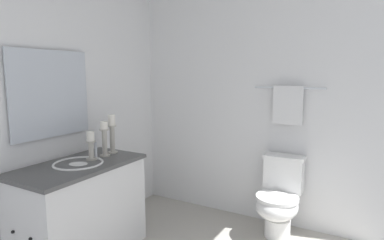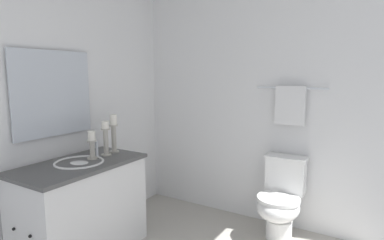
{
  "view_description": "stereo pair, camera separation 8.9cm",
  "coord_description": "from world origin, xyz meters",
  "px_view_note": "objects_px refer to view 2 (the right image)",
  "views": [
    {
      "loc": [
        1.07,
        -1.73,
        1.53
      ],
      "look_at": [
        -0.21,
        0.57,
        1.15
      ],
      "focal_mm": 29.78,
      "sensor_mm": 36.0,
      "label": 1
    },
    {
      "loc": [
        1.15,
        -1.69,
        1.53
      ],
      "look_at": [
        -0.21,
        0.57,
        1.15
      ],
      "focal_mm": 29.78,
      "sensor_mm": 36.0,
      "label": 2
    }
  ],
  "objects_px": {
    "vanity_cabinet": "(82,209)",
    "toilet": "(280,200)",
    "towel_near_vanity": "(290,106)",
    "mirror": "(54,94)",
    "candle_holder_tall": "(114,132)",
    "sink_basin": "(80,167)",
    "towel_bar": "(291,88)",
    "candle_holder_short": "(106,137)",
    "candle_holder_mid": "(92,144)"
  },
  "relations": [
    {
      "from": "vanity_cabinet",
      "to": "toilet",
      "type": "distance_m",
      "value": 1.77
    },
    {
      "from": "towel_near_vanity",
      "to": "mirror",
      "type": "bearing_deg",
      "value": -140.34
    },
    {
      "from": "toilet",
      "to": "candle_holder_tall",
      "type": "bearing_deg",
      "value": -151.58
    },
    {
      "from": "toilet",
      "to": "towel_near_vanity",
      "type": "relative_size",
      "value": 2.02
    },
    {
      "from": "sink_basin",
      "to": "mirror",
      "type": "height_order",
      "value": "mirror"
    },
    {
      "from": "vanity_cabinet",
      "to": "towel_bar",
      "type": "xyz_separation_m",
      "value": [
        1.35,
        1.37,
        0.99
      ]
    },
    {
      "from": "toilet",
      "to": "towel_bar",
      "type": "xyz_separation_m",
      "value": [
        -0.0,
        0.22,
        1.03
      ]
    },
    {
      "from": "candle_holder_short",
      "to": "toilet",
      "type": "xyz_separation_m",
      "value": [
        1.34,
        0.86,
        -0.6
      ]
    },
    {
      "from": "toilet",
      "to": "towel_bar",
      "type": "bearing_deg",
      "value": 90.5
    },
    {
      "from": "vanity_cabinet",
      "to": "towel_bar",
      "type": "relative_size",
      "value": 1.59
    },
    {
      "from": "vanity_cabinet",
      "to": "candle_holder_short",
      "type": "xyz_separation_m",
      "value": [
        0.01,
        0.29,
        0.57
      ]
    },
    {
      "from": "mirror",
      "to": "candle_holder_short",
      "type": "distance_m",
      "value": 0.57
    },
    {
      "from": "sink_basin",
      "to": "candle_holder_short",
      "type": "relative_size",
      "value": 1.29
    },
    {
      "from": "candle_holder_tall",
      "to": "candle_holder_mid",
      "type": "height_order",
      "value": "candle_holder_tall"
    },
    {
      "from": "candle_holder_short",
      "to": "vanity_cabinet",
      "type": "bearing_deg",
      "value": -92.41
    },
    {
      "from": "towel_bar",
      "to": "mirror",
      "type": "bearing_deg",
      "value": -139.96
    },
    {
      "from": "towel_near_vanity",
      "to": "candle_holder_mid",
      "type": "bearing_deg",
      "value": -138.25
    },
    {
      "from": "candle_holder_tall",
      "to": "toilet",
      "type": "height_order",
      "value": "candle_holder_tall"
    },
    {
      "from": "candle_holder_tall",
      "to": "candle_holder_short",
      "type": "xyz_separation_m",
      "value": [
        0.02,
        -0.12,
        -0.03
      ]
    },
    {
      "from": "mirror",
      "to": "towel_near_vanity",
      "type": "relative_size",
      "value": 2.0
    },
    {
      "from": "candle_holder_mid",
      "to": "towel_bar",
      "type": "bearing_deg",
      "value": 42.17
    },
    {
      "from": "vanity_cabinet",
      "to": "candle_holder_tall",
      "type": "height_order",
      "value": "candle_holder_tall"
    },
    {
      "from": "mirror",
      "to": "toilet",
      "type": "xyz_separation_m",
      "value": [
        1.63,
        1.15,
        -1.0
      ]
    },
    {
      "from": "candle_holder_short",
      "to": "candle_holder_mid",
      "type": "relative_size",
      "value": 1.29
    },
    {
      "from": "vanity_cabinet",
      "to": "towel_near_vanity",
      "type": "relative_size",
      "value": 2.85
    },
    {
      "from": "candle_holder_mid",
      "to": "toilet",
      "type": "relative_size",
      "value": 0.32
    },
    {
      "from": "sink_basin",
      "to": "towel_bar",
      "type": "relative_size",
      "value": 0.6
    },
    {
      "from": "sink_basin",
      "to": "toilet",
      "type": "relative_size",
      "value": 0.54
    },
    {
      "from": "mirror",
      "to": "candle_holder_tall",
      "type": "distance_m",
      "value": 0.61
    },
    {
      "from": "vanity_cabinet",
      "to": "sink_basin",
      "type": "height_order",
      "value": "sink_basin"
    },
    {
      "from": "toilet",
      "to": "towel_bar",
      "type": "height_order",
      "value": "towel_bar"
    },
    {
      "from": "toilet",
      "to": "vanity_cabinet",
      "type": "bearing_deg",
      "value": -139.68
    },
    {
      "from": "candle_holder_tall",
      "to": "vanity_cabinet",
      "type": "bearing_deg",
      "value": -88.25
    },
    {
      "from": "mirror",
      "to": "toilet",
      "type": "bearing_deg",
      "value": 35.11
    },
    {
      "from": "sink_basin",
      "to": "mirror",
      "type": "xyz_separation_m",
      "value": [
        -0.28,
        -0.0,
        0.6
      ]
    },
    {
      "from": "vanity_cabinet",
      "to": "toilet",
      "type": "relative_size",
      "value": 1.41
    },
    {
      "from": "towel_bar",
      "to": "toilet",
      "type": "bearing_deg",
      "value": -89.5
    },
    {
      "from": "candle_holder_mid",
      "to": "sink_basin",
      "type": "bearing_deg",
      "value": -88.19
    },
    {
      "from": "candle_holder_short",
      "to": "candle_holder_mid",
      "type": "bearing_deg",
      "value": -96.57
    },
    {
      "from": "sink_basin",
      "to": "towel_near_vanity",
      "type": "height_order",
      "value": "towel_near_vanity"
    },
    {
      "from": "candle_holder_short",
      "to": "candle_holder_mid",
      "type": "height_order",
      "value": "candle_holder_short"
    },
    {
      "from": "sink_basin",
      "to": "candle_holder_mid",
      "type": "relative_size",
      "value": 1.66
    },
    {
      "from": "candle_holder_short",
      "to": "towel_bar",
      "type": "relative_size",
      "value": 0.47
    },
    {
      "from": "vanity_cabinet",
      "to": "mirror",
      "type": "relative_size",
      "value": 1.43
    },
    {
      "from": "candle_holder_mid",
      "to": "towel_bar",
      "type": "relative_size",
      "value": 0.36
    },
    {
      "from": "sink_basin",
      "to": "candle_holder_tall",
      "type": "bearing_deg",
      "value": 91.75
    },
    {
      "from": "candle_holder_mid",
      "to": "toilet",
      "type": "distance_m",
      "value": 1.78
    },
    {
      "from": "sink_basin",
      "to": "mirror",
      "type": "relative_size",
      "value": 0.54
    },
    {
      "from": "candle_holder_short",
      "to": "mirror",
      "type": "bearing_deg",
      "value": -135.62
    },
    {
      "from": "vanity_cabinet",
      "to": "candle_holder_short",
      "type": "bearing_deg",
      "value": 87.59
    }
  ]
}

